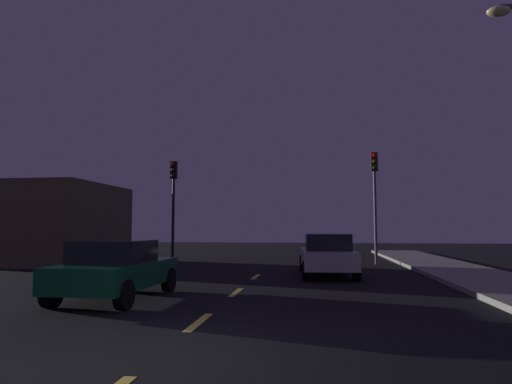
{
  "coord_description": "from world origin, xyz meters",
  "views": [
    {
      "loc": [
        2.15,
        -5.41,
        1.71
      ],
      "look_at": [
        -0.77,
        15.92,
        3.48
      ],
      "focal_mm": 30.99,
      "sensor_mm": 36.0,
      "label": 1
    }
  ],
  "objects_px": {
    "traffic_signal_left": "(173,191)",
    "traffic_signal_right": "(375,186)",
    "car_stopped_ahead": "(327,254)",
    "car_adjacent_lane": "(116,269)"
  },
  "relations": [
    {
      "from": "traffic_signal_right",
      "to": "car_stopped_ahead",
      "type": "distance_m",
      "value": 6.51
    },
    {
      "from": "traffic_signal_left",
      "to": "car_adjacent_lane",
      "type": "height_order",
      "value": "traffic_signal_left"
    },
    {
      "from": "traffic_signal_right",
      "to": "car_stopped_ahead",
      "type": "relative_size",
      "value": 1.14
    },
    {
      "from": "car_stopped_ahead",
      "to": "car_adjacent_lane",
      "type": "distance_m",
      "value": 8.08
    },
    {
      "from": "car_adjacent_lane",
      "to": "car_stopped_ahead",
      "type": "bearing_deg",
      "value": 50.19
    },
    {
      "from": "traffic_signal_left",
      "to": "car_adjacent_lane",
      "type": "distance_m",
      "value": 12.05
    },
    {
      "from": "car_stopped_ahead",
      "to": "traffic_signal_right",
      "type": "bearing_deg",
      "value": 64.99
    },
    {
      "from": "traffic_signal_left",
      "to": "traffic_signal_right",
      "type": "bearing_deg",
      "value": 0.0
    },
    {
      "from": "traffic_signal_left",
      "to": "car_stopped_ahead",
      "type": "relative_size",
      "value": 1.09
    },
    {
      "from": "traffic_signal_left",
      "to": "car_stopped_ahead",
      "type": "xyz_separation_m",
      "value": [
        7.59,
        -5.25,
        -2.82
      ]
    }
  ]
}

